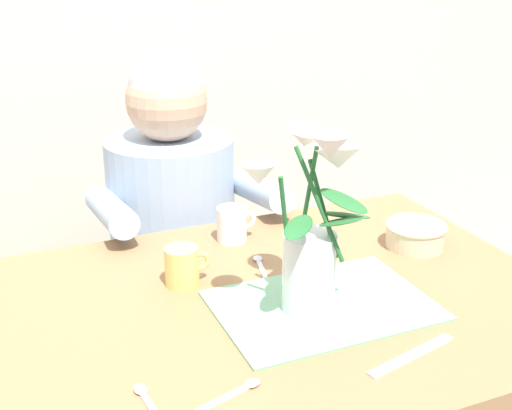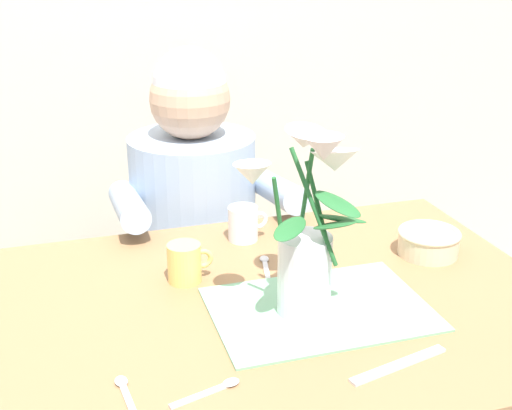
# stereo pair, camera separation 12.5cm
# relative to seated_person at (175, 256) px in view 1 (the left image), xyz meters

# --- Properties ---
(dining_table) EXTENTS (1.20, 0.80, 0.74)m
(dining_table) POSITION_rel_seated_person_xyz_m (-0.02, -0.62, 0.08)
(dining_table) COLOR olive
(dining_table) RESTS_ON ground_plane
(seated_person) EXTENTS (0.45, 0.47, 1.14)m
(seated_person) POSITION_rel_seated_person_xyz_m (0.00, 0.00, 0.00)
(seated_person) COLOR #4C4C56
(seated_person) RESTS_ON ground_plane
(striped_placemat) EXTENTS (0.40, 0.28, 0.00)m
(striped_placemat) POSITION_rel_seated_person_xyz_m (0.10, -0.67, 0.18)
(striped_placemat) COLOR #7AB289
(striped_placemat) RESTS_ON dining_table
(flower_vase) EXTENTS (0.23, 0.21, 0.35)m
(flower_vase) POSITION_rel_seated_person_xyz_m (0.07, -0.67, 0.34)
(flower_vase) COLOR silver
(flower_vase) RESTS_ON dining_table
(ceramic_bowl) EXTENTS (0.14, 0.14, 0.06)m
(ceramic_bowl) POSITION_rel_seated_person_xyz_m (0.41, -0.52, 0.21)
(ceramic_bowl) COLOR beige
(ceramic_bowl) RESTS_ON dining_table
(dinner_knife) EXTENTS (0.19, 0.06, 0.00)m
(dinner_knife) POSITION_rel_seated_person_xyz_m (0.15, -0.88, 0.18)
(dinner_knife) COLOR silver
(dinner_knife) RESTS_ON dining_table
(ceramic_mug) EXTENTS (0.09, 0.07, 0.08)m
(ceramic_mug) POSITION_rel_seated_person_xyz_m (-0.12, -0.49, 0.22)
(ceramic_mug) COLOR #E5C666
(ceramic_mug) RESTS_ON dining_table
(tea_cup) EXTENTS (0.09, 0.07, 0.08)m
(tea_cup) POSITION_rel_seated_person_xyz_m (0.05, -0.33, 0.22)
(tea_cup) COLOR silver
(tea_cup) RESTS_ON dining_table
(spoon_0) EXTENTS (0.04, 0.12, 0.01)m
(spoon_0) POSITION_rel_seated_person_xyz_m (0.05, -0.47, 0.18)
(spoon_0) COLOR silver
(spoon_0) RESTS_ON dining_table
(spoon_1) EXTENTS (0.03, 0.12, 0.01)m
(spoon_1) POSITION_rel_seated_person_xyz_m (-0.28, -0.82, 0.18)
(spoon_1) COLOR silver
(spoon_1) RESTS_ON dining_table
(spoon_2) EXTENTS (0.12, 0.05, 0.01)m
(spoon_2) POSITION_rel_seated_person_xyz_m (-0.15, -0.85, 0.18)
(spoon_2) COLOR silver
(spoon_2) RESTS_ON dining_table
(spoon_4) EXTENTS (0.05, 0.12, 0.01)m
(spoon_4) POSITION_rel_seated_person_xyz_m (0.22, -0.61, 0.18)
(spoon_4) COLOR silver
(spoon_4) RESTS_ON dining_table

